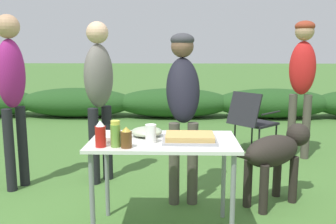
{
  "coord_description": "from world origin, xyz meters",
  "views": [
    {
      "loc": [
        0.12,
        -2.72,
        1.43
      ],
      "look_at": [
        0.02,
        0.35,
        0.89
      ],
      "focal_mm": 40.0,
      "sensor_mm": 36.0,
      "label": 1
    }
  ],
  "objects_px": {
    "dog": "(277,153)",
    "standing_person_in_olive_jacket": "(302,71)",
    "mixing_bowl": "(147,132)",
    "beer_bottle": "(126,138)",
    "standing_person_in_dark_puffer": "(11,83)",
    "standing_person_in_navy_coat": "(99,86)",
    "camp_chair_green_behind_table": "(251,118)",
    "food_tray": "(190,138)",
    "folding_table": "(164,150)",
    "ketchup_bottle": "(100,134)",
    "paper_cup_stack": "(151,134)",
    "relish_jar": "(115,134)",
    "standing_person_with_beanie": "(183,95)",
    "plate_stack": "(112,137)"
  },
  "relations": [
    {
      "from": "food_tray",
      "to": "standing_person_in_dark_puffer",
      "type": "height_order",
      "value": "standing_person_in_dark_puffer"
    },
    {
      "from": "food_tray",
      "to": "dog",
      "type": "distance_m",
      "value": 1.06
    },
    {
      "from": "food_tray",
      "to": "paper_cup_stack",
      "type": "xyz_separation_m",
      "value": [
        -0.28,
        -0.05,
        0.04
      ]
    },
    {
      "from": "mixing_bowl",
      "to": "relish_jar",
      "type": "bearing_deg",
      "value": -120.39
    },
    {
      "from": "mixing_bowl",
      "to": "relish_jar",
      "type": "xyz_separation_m",
      "value": [
        -0.19,
        -0.32,
        0.06
      ]
    },
    {
      "from": "paper_cup_stack",
      "to": "dog",
      "type": "distance_m",
      "value": 1.32
    },
    {
      "from": "beer_bottle",
      "to": "standing_person_with_beanie",
      "type": "relative_size",
      "value": 0.09
    },
    {
      "from": "food_tray",
      "to": "mixing_bowl",
      "type": "xyz_separation_m",
      "value": [
        -0.33,
        0.16,
        0.01
      ]
    },
    {
      "from": "mixing_bowl",
      "to": "standing_person_in_navy_coat",
      "type": "relative_size",
      "value": 0.14
    },
    {
      "from": "standing_person_in_navy_coat",
      "to": "camp_chair_green_behind_table",
      "type": "xyz_separation_m",
      "value": [
        1.81,
        1.19,
        -0.56
      ]
    },
    {
      "from": "mixing_bowl",
      "to": "paper_cup_stack",
      "type": "bearing_deg",
      "value": -76.9
    },
    {
      "from": "beer_bottle",
      "to": "dog",
      "type": "distance_m",
      "value": 1.53
    },
    {
      "from": "food_tray",
      "to": "relish_jar",
      "type": "xyz_separation_m",
      "value": [
        -0.52,
        -0.17,
        0.06
      ]
    },
    {
      "from": "folding_table",
      "to": "mixing_bowl",
      "type": "distance_m",
      "value": 0.21
    },
    {
      "from": "dog",
      "to": "standing_person_in_olive_jacket",
      "type": "bearing_deg",
      "value": 117.85
    },
    {
      "from": "folding_table",
      "to": "mixing_bowl",
      "type": "bearing_deg",
      "value": 140.49
    },
    {
      "from": "standing_person_with_beanie",
      "to": "standing_person_in_olive_jacket",
      "type": "relative_size",
      "value": 0.89
    },
    {
      "from": "food_tray",
      "to": "standing_person_in_dark_puffer",
      "type": "bearing_deg",
      "value": 151.76
    },
    {
      "from": "standing_person_in_olive_jacket",
      "to": "standing_person_in_navy_coat",
      "type": "distance_m",
      "value": 2.56
    },
    {
      "from": "folding_table",
      "to": "standing_person_in_olive_jacket",
      "type": "height_order",
      "value": "standing_person_in_olive_jacket"
    },
    {
      "from": "relish_jar",
      "to": "standing_person_in_dark_puffer",
      "type": "height_order",
      "value": "standing_person_in_dark_puffer"
    },
    {
      "from": "plate_stack",
      "to": "standing_person_in_navy_coat",
      "type": "distance_m",
      "value": 1.18
    },
    {
      "from": "food_tray",
      "to": "standing_person_in_navy_coat",
      "type": "xyz_separation_m",
      "value": [
        -0.91,
        1.14,
        0.26
      ]
    },
    {
      "from": "paper_cup_stack",
      "to": "camp_chair_green_behind_table",
      "type": "relative_size",
      "value": 0.16
    },
    {
      "from": "folding_table",
      "to": "ketchup_bottle",
      "type": "xyz_separation_m",
      "value": [
        -0.43,
        -0.22,
        0.17
      ]
    },
    {
      "from": "plate_stack",
      "to": "relish_jar",
      "type": "relative_size",
      "value": 1.29
    },
    {
      "from": "standing_person_in_olive_jacket",
      "to": "beer_bottle",
      "type": "bearing_deg",
      "value": -111.37
    },
    {
      "from": "mixing_bowl",
      "to": "standing_person_in_dark_puffer",
      "type": "distance_m",
      "value": 1.62
    },
    {
      "from": "mixing_bowl",
      "to": "beer_bottle",
      "type": "bearing_deg",
      "value": -107.84
    },
    {
      "from": "standing_person_in_olive_jacket",
      "to": "dog",
      "type": "bearing_deg",
      "value": -95.65
    },
    {
      "from": "paper_cup_stack",
      "to": "relish_jar",
      "type": "distance_m",
      "value": 0.26
    },
    {
      "from": "beer_bottle",
      "to": "relish_jar",
      "type": "relative_size",
      "value": 0.79
    },
    {
      "from": "standing_person_with_beanie",
      "to": "standing_person_in_olive_jacket",
      "type": "xyz_separation_m",
      "value": [
        1.51,
        1.38,
        0.12
      ]
    },
    {
      "from": "folding_table",
      "to": "ketchup_bottle",
      "type": "bearing_deg",
      "value": -153.31
    },
    {
      "from": "plate_stack",
      "to": "standing_person_with_beanie",
      "type": "distance_m",
      "value": 0.88
    },
    {
      "from": "standing_person_in_dark_puffer",
      "to": "dog",
      "type": "height_order",
      "value": "standing_person_in_dark_puffer"
    },
    {
      "from": "standing_person_in_navy_coat",
      "to": "dog",
      "type": "distance_m",
      "value": 1.87
    },
    {
      "from": "mixing_bowl",
      "to": "beer_bottle",
      "type": "height_order",
      "value": "beer_bottle"
    },
    {
      "from": "mixing_bowl",
      "to": "ketchup_bottle",
      "type": "relative_size",
      "value": 1.29
    },
    {
      "from": "folding_table",
      "to": "ketchup_bottle",
      "type": "distance_m",
      "value": 0.51
    },
    {
      "from": "folding_table",
      "to": "relish_jar",
      "type": "distance_m",
      "value": 0.42
    },
    {
      "from": "food_tray",
      "to": "ketchup_bottle",
      "type": "relative_size",
      "value": 2.12
    },
    {
      "from": "standing_person_in_navy_coat",
      "to": "camp_chair_green_behind_table",
      "type": "height_order",
      "value": "standing_person_in_navy_coat"
    },
    {
      "from": "folding_table",
      "to": "paper_cup_stack",
      "type": "height_order",
      "value": "paper_cup_stack"
    },
    {
      "from": "paper_cup_stack",
      "to": "standing_person_with_beanie",
      "type": "bearing_deg",
      "value": 72.44
    },
    {
      "from": "standing_person_in_dark_puffer",
      "to": "standing_person_in_navy_coat",
      "type": "xyz_separation_m",
      "value": [
        0.81,
        0.22,
        -0.05
      ]
    },
    {
      "from": "folding_table",
      "to": "beer_bottle",
      "type": "distance_m",
      "value": 0.37
    },
    {
      "from": "standing_person_in_navy_coat",
      "to": "dog",
      "type": "bearing_deg",
      "value": -70.63
    },
    {
      "from": "camp_chair_green_behind_table",
      "to": "standing_person_in_olive_jacket",
      "type": "bearing_deg",
      "value": 22.46
    },
    {
      "from": "ketchup_bottle",
      "to": "relish_jar",
      "type": "height_order",
      "value": "ketchup_bottle"
    }
  ]
}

